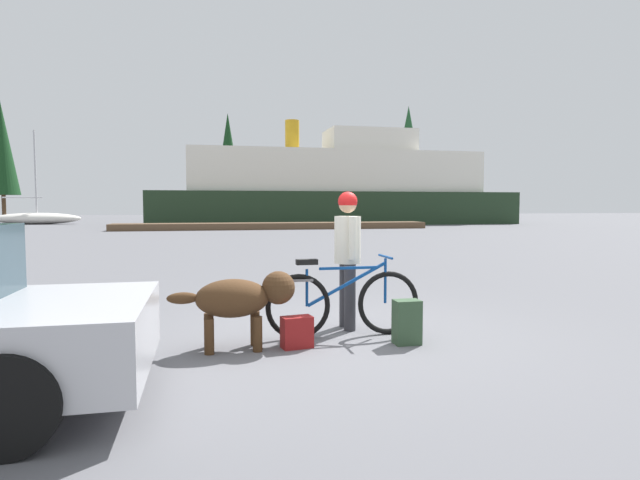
{
  "coord_description": "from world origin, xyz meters",
  "views": [
    {
      "loc": [
        -1.41,
        -5.83,
        1.5
      ],
      "look_at": [
        0.15,
        1.19,
        1.03
      ],
      "focal_mm": 29.61,
      "sensor_mm": 36.0,
      "label": 1
    }
  ],
  "objects_px": {
    "bicycle": "(343,302)",
    "sailboat_moored": "(37,218)",
    "dog": "(241,298)",
    "backpack": "(407,322)",
    "handbag_pannier": "(297,332)",
    "ferry_boat": "(336,189)",
    "person_cyclist": "(348,247)"
  },
  "relations": [
    {
      "from": "bicycle",
      "to": "handbag_pannier",
      "type": "xyz_separation_m",
      "value": [
        -0.6,
        -0.36,
        -0.23
      ]
    },
    {
      "from": "dog",
      "to": "backpack",
      "type": "height_order",
      "value": "dog"
    },
    {
      "from": "backpack",
      "to": "ferry_boat",
      "type": "xyz_separation_m",
      "value": [
        8.32,
        35.91,
        2.56
      ]
    },
    {
      "from": "backpack",
      "to": "dog",
      "type": "bearing_deg",
      "value": 173.98
    },
    {
      "from": "handbag_pannier",
      "to": "ferry_boat",
      "type": "xyz_separation_m",
      "value": [
        9.51,
        35.81,
        2.64
      ]
    },
    {
      "from": "sailboat_moored",
      "to": "handbag_pannier",
      "type": "bearing_deg",
      "value": -70.99
    },
    {
      "from": "backpack",
      "to": "ferry_boat",
      "type": "relative_size",
      "value": 0.02
    },
    {
      "from": "person_cyclist",
      "to": "ferry_boat",
      "type": "height_order",
      "value": "ferry_boat"
    },
    {
      "from": "dog",
      "to": "backpack",
      "type": "relative_size",
      "value": 2.74
    },
    {
      "from": "handbag_pannier",
      "to": "ferry_boat",
      "type": "bearing_deg",
      "value": 75.13
    },
    {
      "from": "bicycle",
      "to": "sailboat_moored",
      "type": "xyz_separation_m",
      "value": [
        -14.35,
        39.58,
        0.1
      ]
    },
    {
      "from": "bicycle",
      "to": "handbag_pannier",
      "type": "bearing_deg",
      "value": -149.21
    },
    {
      "from": "bicycle",
      "to": "backpack",
      "type": "bearing_deg",
      "value": -37.94
    },
    {
      "from": "dog",
      "to": "handbag_pannier",
      "type": "distance_m",
      "value": 0.68
    },
    {
      "from": "backpack",
      "to": "bicycle",
      "type": "bearing_deg",
      "value": 142.06
    },
    {
      "from": "handbag_pannier",
      "to": "sailboat_moored",
      "type": "xyz_separation_m",
      "value": [
        -13.76,
        39.93,
        0.33
      ]
    },
    {
      "from": "person_cyclist",
      "to": "sailboat_moored",
      "type": "height_order",
      "value": "sailboat_moored"
    },
    {
      "from": "handbag_pannier",
      "to": "sailboat_moored",
      "type": "height_order",
      "value": "sailboat_moored"
    },
    {
      "from": "dog",
      "to": "backpack",
      "type": "xyz_separation_m",
      "value": [
        1.76,
        -0.19,
        -0.29
      ]
    },
    {
      "from": "person_cyclist",
      "to": "handbag_pannier",
      "type": "distance_m",
      "value": 1.34
    },
    {
      "from": "bicycle",
      "to": "sailboat_moored",
      "type": "distance_m",
      "value": 42.1
    },
    {
      "from": "ferry_boat",
      "to": "sailboat_moored",
      "type": "height_order",
      "value": "ferry_boat"
    },
    {
      "from": "handbag_pannier",
      "to": "ferry_boat",
      "type": "height_order",
      "value": "ferry_boat"
    },
    {
      "from": "ferry_boat",
      "to": "person_cyclist",
      "type": "bearing_deg",
      "value": -104.02
    },
    {
      "from": "dog",
      "to": "backpack",
      "type": "bearing_deg",
      "value": -6.02
    },
    {
      "from": "backpack",
      "to": "sailboat_moored",
      "type": "height_order",
      "value": "sailboat_moored"
    },
    {
      "from": "sailboat_moored",
      "to": "ferry_boat",
      "type": "bearing_deg",
      "value": -10.06
    },
    {
      "from": "bicycle",
      "to": "person_cyclist",
      "type": "distance_m",
      "value": 0.73
    },
    {
      "from": "ferry_boat",
      "to": "sailboat_moored",
      "type": "distance_m",
      "value": 23.74
    },
    {
      "from": "backpack",
      "to": "handbag_pannier",
      "type": "bearing_deg",
      "value": 174.86
    },
    {
      "from": "person_cyclist",
      "to": "sailboat_moored",
      "type": "distance_m",
      "value": 41.8
    },
    {
      "from": "dog",
      "to": "ferry_boat",
      "type": "distance_m",
      "value": 37.19
    }
  ]
}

